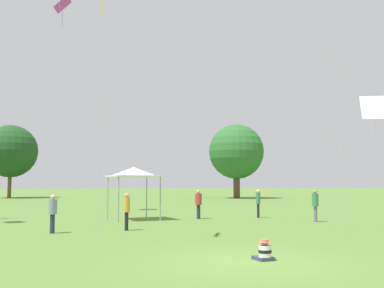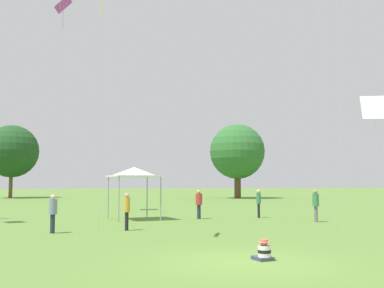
{
  "view_description": "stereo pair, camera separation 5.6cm",
  "coord_description": "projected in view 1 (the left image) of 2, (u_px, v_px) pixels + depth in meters",
  "views": [
    {
      "loc": [
        -4.75,
        -11.79,
        2.2
      ],
      "look_at": [
        0.18,
        6.45,
        3.81
      ],
      "focal_mm": 42.0,
      "sensor_mm": 36.0,
      "label": 1
    },
    {
      "loc": [
        -4.7,
        -11.8,
        2.2
      ],
      "look_at": [
        0.18,
        6.45,
        3.81
      ],
      "focal_mm": 42.0,
      "sensor_mm": 36.0,
      "label": 2
    }
  ],
  "objects": [
    {
      "name": "ground_plane",
      "position": [
        247.0,
        262.0,
        12.39
      ],
      "size": [
        300.0,
        300.0,
        0.0
      ],
      "primitive_type": "plane",
      "color": "#567A33"
    },
    {
      "name": "kite_2",
      "position": [
        375.0,
        109.0,
        24.82
      ],
      "size": [
        1.61,
        1.16,
        7.02
      ],
      "rotation": [
        0.0,
        0.0,
        5.09
      ],
      "color": "white",
      "rests_on": "ground"
    },
    {
      "name": "distant_tree_2",
      "position": [
        236.0,
        152.0,
        62.14
      ],
      "size": [
        7.59,
        7.59,
        10.24
      ],
      "color": "brown",
      "rests_on": "ground"
    },
    {
      "name": "distant_tree_1",
      "position": [
        11.0,
        151.0,
        63.26
      ],
      "size": [
        7.41,
        7.41,
        10.27
      ],
      "color": "brown",
      "rests_on": "ground"
    },
    {
      "name": "kite_4",
      "position": [
        63.0,
        9.0,
        33.59
      ],
      "size": [
        1.3,
        1.58,
        15.98
      ],
      "rotation": [
        0.0,
        0.0,
        3.71
      ],
      "color": "#B738C6",
      "rests_on": "ground"
    },
    {
      "name": "seated_toddler",
      "position": [
        264.0,
        252.0,
        12.67
      ],
      "size": [
        0.52,
        0.62,
        0.61
      ],
      "rotation": [
        0.0,
        0.0,
        0.15
      ],
      "color": "#383D56",
      "rests_on": "ground"
    },
    {
      "name": "person_standing_5",
      "position": [
        315.0,
        203.0,
        24.98
      ],
      "size": [
        0.5,
        0.5,
        1.77
      ],
      "rotation": [
        0.0,
        0.0,
        5.52
      ],
      "color": "slate",
      "rests_on": "ground"
    },
    {
      "name": "person_standing_0",
      "position": [
        198.0,
        202.0,
        27.07
      ],
      "size": [
        0.55,
        0.55,
        1.73
      ],
      "rotation": [
        0.0,
        0.0,
        3.67
      ],
      "color": "#282D42",
      "rests_on": "ground"
    },
    {
      "name": "person_standing_4",
      "position": [
        53.0,
        210.0,
        19.44
      ],
      "size": [
        0.5,
        0.5,
        1.67
      ],
      "rotation": [
        0.0,
        0.0,
        2.59
      ],
      "color": "#282D42",
      "rests_on": "ground"
    },
    {
      "name": "person_standing_2",
      "position": [
        127.0,
        208.0,
        20.56
      ],
      "size": [
        0.37,
        0.37,
        1.7
      ],
      "rotation": [
        0.0,
        0.0,
        0.27
      ],
      "color": "black",
      "rests_on": "ground"
    },
    {
      "name": "person_standing_1",
      "position": [
        258.0,
        200.0,
        27.9
      ],
      "size": [
        0.36,
        0.36,
        1.75
      ],
      "rotation": [
        0.0,
        0.0,
        3.49
      ],
      "color": "black",
      "rests_on": "ground"
    },
    {
      "name": "canopy_tent",
      "position": [
        134.0,
        172.0,
        26.57
      ],
      "size": [
        3.15,
        3.15,
        3.09
      ],
      "rotation": [
        0.0,
        0.0,
        0.16
      ],
      "color": "white",
      "rests_on": "ground"
    }
  ]
}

